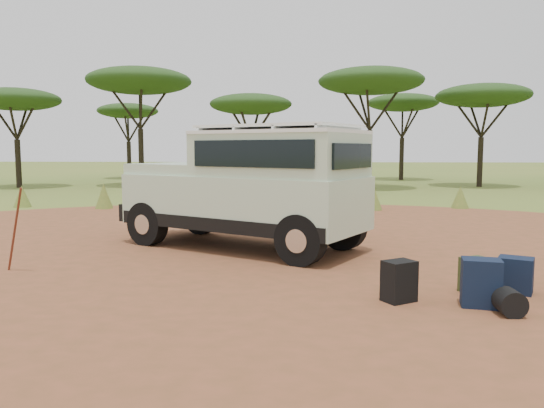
# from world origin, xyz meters

# --- Properties ---
(ground) EXTENTS (140.00, 140.00, 0.00)m
(ground) POSITION_xyz_m (0.00, 0.00, 0.00)
(ground) COLOR #597529
(ground) RESTS_ON ground
(dirt_clearing) EXTENTS (23.00, 23.00, 0.01)m
(dirt_clearing) POSITION_xyz_m (0.00, 0.00, 0.00)
(dirt_clearing) COLOR brown
(dirt_clearing) RESTS_ON ground
(grass_fringe) EXTENTS (36.60, 1.60, 0.90)m
(grass_fringe) POSITION_xyz_m (0.12, 8.67, 0.40)
(grass_fringe) COLOR #597529
(grass_fringe) RESTS_ON ground
(acacia_treeline) EXTENTS (46.70, 13.20, 6.26)m
(acacia_treeline) POSITION_xyz_m (0.75, 19.81, 4.87)
(acacia_treeline) COLOR black
(acacia_treeline) RESTS_ON ground
(safari_vehicle) EXTENTS (5.34, 4.17, 2.46)m
(safari_vehicle) POSITION_xyz_m (-0.38, 1.51, 1.19)
(safari_vehicle) COLOR beige
(safari_vehicle) RESTS_ON ground
(walking_staff) EXTENTS (0.49, 0.34, 1.41)m
(walking_staff) POSITION_xyz_m (-3.98, -0.83, 0.70)
(walking_staff) COLOR brown
(walking_staff) RESTS_ON ground
(backpack_black) EXTENTS (0.50, 0.47, 0.55)m
(backpack_black) POSITION_xyz_m (1.97, -2.14, 0.28)
(backpack_black) COLOR black
(backpack_black) RESTS_ON ground
(backpack_navy) EXTENTS (0.53, 0.43, 0.62)m
(backpack_navy) POSITION_xyz_m (2.97, -2.31, 0.31)
(backpack_navy) COLOR #101B33
(backpack_navy) RESTS_ON ground
(backpack_olive) EXTENTS (0.44, 0.39, 0.50)m
(backpack_olive) POSITION_xyz_m (3.10, -1.63, 0.25)
(backpack_olive) COLOR #3B4821
(backpack_olive) RESTS_ON ground
(duffel_navy) EXTENTS (0.55, 0.50, 0.51)m
(duffel_navy) POSITION_xyz_m (3.67, -1.61, 0.25)
(duffel_navy) COLOR #101B33
(duffel_navy) RESTS_ON ground
(stuff_sack) EXTENTS (0.33, 0.33, 0.33)m
(stuff_sack) POSITION_xyz_m (3.20, -2.66, 0.16)
(stuff_sack) COLOR black
(stuff_sack) RESTS_ON ground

